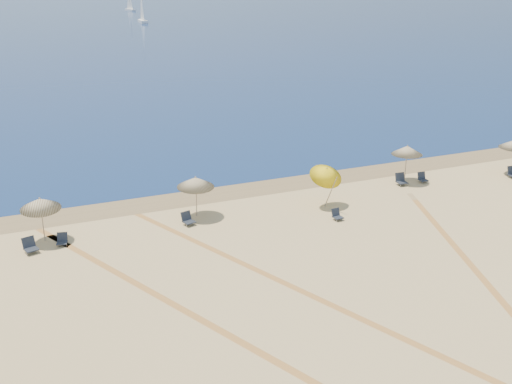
% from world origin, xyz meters
% --- Properties ---
extents(ocean, '(500.00, 500.00, 0.00)m').
position_xyz_m(ocean, '(0.00, 225.00, 0.01)').
color(ocean, '#0C2151').
rests_on(ocean, ground).
extents(wet_sand, '(500.00, 500.00, 0.00)m').
position_xyz_m(wet_sand, '(0.00, 24.00, 0.00)').
color(wet_sand, olive).
rests_on(wet_sand, ground).
extents(umbrella_1, '(1.97, 2.01, 2.37)m').
position_xyz_m(umbrella_1, '(-11.17, 20.85, 2.00)').
color(umbrella_1, gray).
rests_on(umbrella_1, ground).
extents(umbrella_2, '(2.03, 2.06, 2.34)m').
position_xyz_m(umbrella_2, '(-3.15, 20.96, 1.99)').
color(umbrella_2, gray).
rests_on(umbrella_2, ground).
extents(umbrella_3, '(1.87, 2.11, 2.74)m').
position_xyz_m(umbrella_3, '(4.12, 19.48, 2.02)').
color(umbrella_3, gray).
rests_on(umbrella_3, ground).
extents(umbrella_4, '(1.95, 1.95, 2.43)m').
position_xyz_m(umbrella_4, '(10.93, 21.34, 2.09)').
color(umbrella_4, gray).
rests_on(umbrella_4, ground).
extents(chair_1, '(0.77, 0.85, 0.73)m').
position_xyz_m(chair_1, '(-11.92, 19.78, 0.32)').
color(chair_1, black).
rests_on(chair_1, ground).
extents(chair_2, '(0.63, 0.69, 0.60)m').
position_xyz_m(chair_2, '(-10.41, 20.02, 0.26)').
color(chair_2, black).
rests_on(chair_2, ground).
extents(chair_3, '(0.72, 0.79, 0.68)m').
position_xyz_m(chair_3, '(-3.94, 20.07, 0.30)').
color(chair_3, black).
rests_on(chair_3, ground).
extents(chair_4, '(0.55, 0.62, 0.59)m').
position_xyz_m(chair_4, '(3.76, 17.56, 0.26)').
color(chair_4, black).
rests_on(chair_4, ground).
extents(chair_5, '(0.69, 0.78, 0.74)m').
position_xyz_m(chair_5, '(10.34, 20.93, 0.32)').
color(chair_5, black).
rests_on(chair_5, ground).
extents(chair_6, '(0.57, 0.66, 0.63)m').
position_xyz_m(chair_6, '(11.90, 20.80, 0.28)').
color(chair_6, black).
rests_on(chair_6, ground).
extents(sailboat_0, '(1.86, 6.24, 9.19)m').
position_xyz_m(sailboat_0, '(22.60, 147.35, 2.78)').
color(sailboat_0, white).
rests_on(sailboat_0, ocean).
extents(sailboat_1, '(2.62, 5.26, 7.60)m').
position_xyz_m(sailboat_1, '(29.14, 193.99, 2.30)').
color(sailboat_1, white).
rests_on(sailboat_1, ocean).
extents(tire_tracks, '(47.70, 42.31, 0.00)m').
position_xyz_m(tire_tracks, '(-0.72, 8.89, 0.00)').
color(tire_tracks, tan).
rests_on(tire_tracks, ground).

